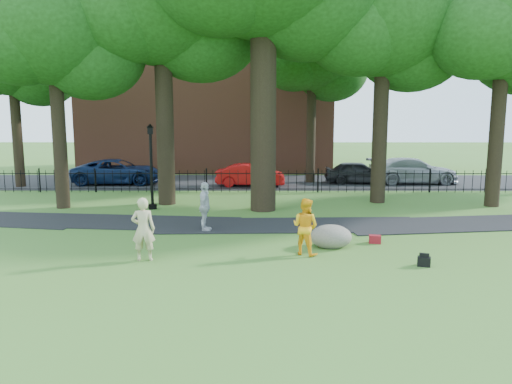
{
  "coord_description": "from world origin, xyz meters",
  "views": [
    {
      "loc": [
        -0.21,
        -14.56,
        4.19
      ],
      "look_at": [
        -0.29,
        2.0,
        1.59
      ],
      "focal_mm": 35.0,
      "sensor_mm": 36.0,
      "label": 1
    }
  ],
  "objects_px": {
    "woman": "(143,229)",
    "lamppost": "(151,168)",
    "red_sedan": "(250,175)",
    "man": "(305,227)",
    "boulder": "(331,235)"
  },
  "relations": [
    {
      "from": "woman",
      "to": "red_sedan",
      "type": "bearing_deg",
      "value": -105.43
    },
    {
      "from": "boulder",
      "to": "lamppost",
      "type": "relative_size",
      "value": 0.35
    },
    {
      "from": "man",
      "to": "red_sedan",
      "type": "distance_m",
      "value": 14.38
    },
    {
      "from": "boulder",
      "to": "woman",
      "type": "bearing_deg",
      "value": -165.04
    },
    {
      "from": "man",
      "to": "boulder",
      "type": "xyz_separation_m",
      "value": [
        0.9,
        0.86,
        -0.47
      ]
    },
    {
      "from": "boulder",
      "to": "red_sedan",
      "type": "height_order",
      "value": "red_sedan"
    },
    {
      "from": "woman",
      "to": "lamppost",
      "type": "xyz_separation_m",
      "value": [
        -1.41,
        7.86,
        0.92
      ]
    },
    {
      "from": "woman",
      "to": "boulder",
      "type": "distance_m",
      "value": 5.82
    },
    {
      "from": "boulder",
      "to": "man",
      "type": "bearing_deg",
      "value": -136.29
    },
    {
      "from": "woman",
      "to": "lamppost",
      "type": "distance_m",
      "value": 8.04
    },
    {
      "from": "man",
      "to": "boulder",
      "type": "height_order",
      "value": "man"
    },
    {
      "from": "man",
      "to": "lamppost",
      "type": "relative_size",
      "value": 0.46
    },
    {
      "from": "lamppost",
      "to": "red_sedan",
      "type": "bearing_deg",
      "value": 49.4
    },
    {
      "from": "woman",
      "to": "man",
      "type": "bearing_deg",
      "value": -176.96
    },
    {
      "from": "boulder",
      "to": "lamppost",
      "type": "height_order",
      "value": "lamppost"
    }
  ]
}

